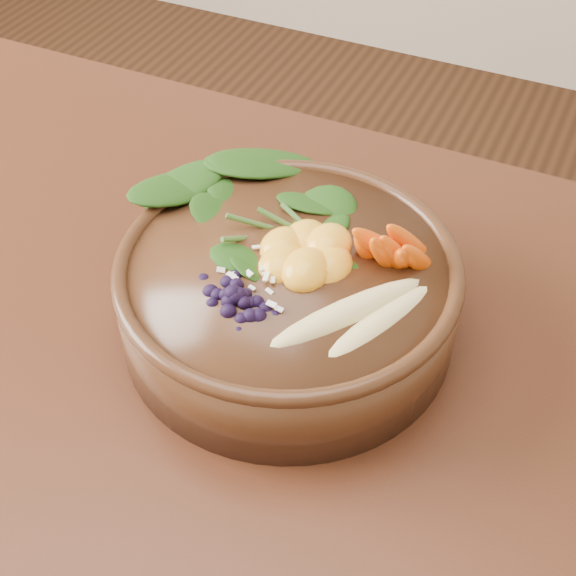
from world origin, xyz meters
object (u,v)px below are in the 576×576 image
Objects in this scene: stoneware_bowl at (288,297)px; mandarin_cluster at (306,241)px; kale_heap at (305,189)px; carrot_cluster at (403,216)px; blueberry_pile at (233,282)px; banana_halves at (365,303)px.

mandarin_cluster reaches higher than stoneware_bowl.
carrot_cluster reaches higher than kale_heap.
carrot_cluster is at bearing -12.78° from kale_heap.
kale_heap is 0.09m from carrot_cluster.
blueberry_pile is (-0.02, -0.05, 0.05)m from stoneware_bowl.
kale_heap reaches higher than stoneware_bowl.
carrot_cluster reaches higher than blueberry_pile.
mandarin_cluster is 0.69× the size of blueberry_pile.
mandarin_cluster is (0.01, 0.01, 0.05)m from stoneware_bowl.
carrot_cluster is at bearing 47.16° from blueberry_pile.
banana_halves is 1.11× the size of blueberry_pile.
kale_heap is 0.13m from banana_halves.
banana_halves is 0.07m from mandarin_cluster.
kale_heap is (-0.02, 0.07, 0.05)m from stoneware_bowl.
banana_halves is at bearing 15.20° from blueberry_pile.
mandarin_cluster is (-0.06, 0.04, 0.00)m from banana_halves.
stoneware_bowl is at bearing -123.69° from carrot_cluster.
stoneware_bowl is 3.63× the size of carrot_cluster.
banana_halves is (-0.00, -0.07, -0.02)m from carrot_cluster.
carrot_cluster reaches higher than banana_halves.
carrot_cluster is 0.54× the size of banana_halves.
stoneware_bowl is at bearing -119.63° from mandarin_cluster.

